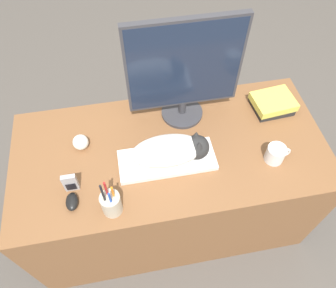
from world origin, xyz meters
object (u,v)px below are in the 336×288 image
object	(u,v)px
cat	(173,150)
phone	(70,183)
coffee_mug	(276,154)
baseball	(81,142)
monitor	(184,70)
keyboard	(167,160)
pen_cup	(111,203)
book_stack	(273,103)
computer_mouse	(72,202)

from	to	relation	value
cat	phone	size ratio (longest dim) A/B	3.39
coffee_mug	baseball	size ratio (longest dim) A/B	1.57
monitor	coffee_mug	xyz separation A→B (m)	(0.36, -0.34, -0.25)
keyboard	monitor	xyz separation A→B (m)	(0.13, 0.27, 0.28)
keyboard	monitor	size ratio (longest dim) A/B	0.80
cat	pen_cup	world-z (taller)	pen_cup
keyboard	book_stack	size ratio (longest dim) A/B	2.02
baseball	coffee_mug	bearing A→B (deg)	-14.80
monitor	book_stack	world-z (taller)	monitor
computer_mouse	coffee_mug	bearing A→B (deg)	3.80
pen_cup	monitor	bearing A→B (deg)	49.77
book_stack	cat	bearing A→B (deg)	-157.98
keyboard	pen_cup	world-z (taller)	pen_cup
keyboard	phone	bearing A→B (deg)	-171.61
monitor	coffee_mug	bearing A→B (deg)	-43.77
monitor	baseball	distance (m)	0.58
computer_mouse	book_stack	size ratio (longest dim) A/B	0.39
coffee_mug	baseball	distance (m)	0.89
computer_mouse	baseball	distance (m)	0.29
monitor	coffee_mug	distance (m)	0.55
keyboard	coffee_mug	world-z (taller)	coffee_mug
baseball	cat	bearing A→B (deg)	-20.86
cat	book_stack	xyz separation A→B (m)	(0.56, 0.23, -0.05)
pen_cup	phone	world-z (taller)	pen_cup
monitor	baseball	size ratio (longest dim) A/B	7.48
computer_mouse	baseball	world-z (taller)	baseball
book_stack	monitor	bearing A→B (deg)	174.68
pen_cup	phone	size ratio (longest dim) A/B	2.16
pen_cup	book_stack	world-z (taller)	pen_cup
baseball	phone	bearing A→B (deg)	-101.80
cat	book_stack	bearing A→B (deg)	22.02
keyboard	phone	distance (m)	0.43
pen_cup	phone	bearing A→B (deg)	141.58
phone	book_stack	bearing A→B (deg)	15.96
keyboard	cat	distance (m)	0.08
keyboard	phone	xyz separation A→B (m)	(-0.42, -0.06, 0.04)
computer_mouse	coffee_mug	world-z (taller)	coffee_mug
phone	book_stack	xyz separation A→B (m)	(1.01, 0.29, -0.02)
cat	monitor	xyz separation A→B (m)	(0.10, 0.27, 0.21)
coffee_mug	baseball	world-z (taller)	coffee_mug
coffee_mug	book_stack	world-z (taller)	coffee_mug
baseball	keyboard	bearing A→B (deg)	-22.18
pen_cup	book_stack	xyz separation A→B (m)	(0.85, 0.42, -0.02)
monitor	computer_mouse	world-z (taller)	monitor
computer_mouse	baseball	size ratio (longest dim) A/B	1.15
cat	pen_cup	xyz separation A→B (m)	(-0.29, -0.19, -0.03)
keyboard	monitor	world-z (taller)	monitor
book_stack	phone	bearing A→B (deg)	-164.04
book_stack	coffee_mug	bearing A→B (deg)	-108.73
keyboard	coffee_mug	distance (m)	0.49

